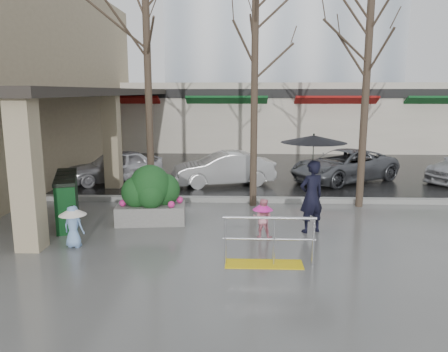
# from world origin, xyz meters

# --- Properties ---
(ground) EXTENTS (120.00, 120.00, 0.00)m
(ground) POSITION_xyz_m (0.00, 0.00, 0.00)
(ground) COLOR #51514F
(ground) RESTS_ON ground
(street_asphalt) EXTENTS (120.00, 36.00, 0.01)m
(street_asphalt) POSITION_xyz_m (0.00, 22.00, 0.01)
(street_asphalt) COLOR black
(street_asphalt) RESTS_ON ground
(curb) EXTENTS (120.00, 0.30, 0.15)m
(curb) POSITION_xyz_m (0.00, 4.00, 0.07)
(curb) COLOR gray
(curb) RESTS_ON ground
(canopy_slab) EXTENTS (2.80, 18.00, 0.25)m
(canopy_slab) POSITION_xyz_m (-4.80, 8.00, 3.62)
(canopy_slab) COLOR #2D2823
(canopy_slab) RESTS_ON pillar_front
(pillar_front) EXTENTS (0.55, 0.55, 3.50)m
(pillar_front) POSITION_xyz_m (-3.90, -0.50, 1.75)
(pillar_front) COLOR tan
(pillar_front) RESTS_ON ground
(pillar_back) EXTENTS (0.55, 0.55, 3.50)m
(pillar_back) POSITION_xyz_m (-3.90, 6.00, 1.75)
(pillar_back) COLOR tan
(pillar_back) RESTS_ON ground
(storefront_row) EXTENTS (34.00, 6.74, 4.00)m
(storefront_row) POSITION_xyz_m (2.00, 17.97, 2.01)
(storefront_row) COLOR beige
(storefront_row) RESTS_ON ground
(handrail) EXTENTS (1.90, 0.50, 1.03)m
(handrail) POSITION_xyz_m (1.36, -1.20, 0.38)
(handrail) COLOR yellow
(handrail) RESTS_ON ground
(tree_west) EXTENTS (3.20, 3.20, 6.80)m
(tree_west) POSITION_xyz_m (-2.00, 3.60, 5.08)
(tree_west) COLOR #382B21
(tree_west) RESTS_ON ground
(tree_midwest) EXTENTS (3.20, 3.20, 7.00)m
(tree_midwest) POSITION_xyz_m (1.20, 3.60, 5.23)
(tree_midwest) COLOR #382B21
(tree_midwest) RESTS_ON ground
(tree_mideast) EXTENTS (3.20, 3.20, 6.50)m
(tree_mideast) POSITION_xyz_m (4.50, 3.60, 4.86)
(tree_mideast) COLOR #382B21
(tree_mideast) RESTS_ON ground
(woman) EXTENTS (1.62, 1.62, 2.51)m
(woman) POSITION_xyz_m (2.59, 0.99, 1.60)
(woman) COLOR black
(woman) RESTS_ON ground
(child_pink) EXTENTS (0.55, 0.50, 0.98)m
(child_pink) POSITION_xyz_m (1.35, 0.49, 0.55)
(child_pink) COLOR pink
(child_pink) RESTS_ON ground
(child_blue) EXTENTS (0.62, 0.62, 0.99)m
(child_blue) POSITION_xyz_m (-3.00, -0.32, 0.61)
(child_blue) COLOR #7DA7DF
(child_blue) RESTS_ON ground
(planter) EXTENTS (1.91, 1.13, 1.60)m
(planter) POSITION_xyz_m (-1.61, 1.63, 0.76)
(planter) COLOR slate
(planter) RESTS_ON ground
(news_boxes) EXTENTS (1.29, 2.39, 1.31)m
(news_boxes) POSITION_xyz_m (-3.87, 1.54, 0.66)
(news_boxes) COLOR #0D3B17
(news_boxes) RESTS_ON ground
(car_a) EXTENTS (3.94, 3.18, 1.26)m
(car_a) POSITION_xyz_m (-4.13, 6.98, 0.63)
(car_a) COLOR silver
(car_a) RESTS_ON ground
(car_b) EXTENTS (4.04, 2.29, 1.26)m
(car_b) POSITION_xyz_m (0.15, 6.58, 0.63)
(car_b) COLOR silver
(car_b) RESTS_ON ground
(car_c) EXTENTS (4.94, 4.23, 1.26)m
(car_c) POSITION_xyz_m (4.89, 7.47, 0.63)
(car_c) COLOR #56585D
(car_c) RESTS_ON ground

